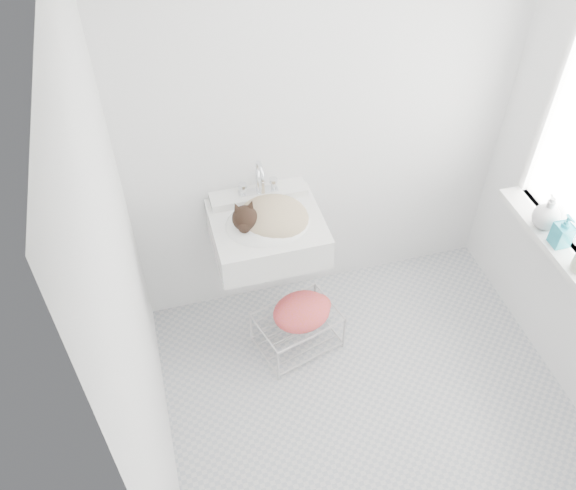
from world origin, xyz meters
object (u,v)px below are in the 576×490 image
object	(u,v)px
cat	(270,216)
bottle_b	(558,244)
sink	(267,220)
bottle_c	(542,226)
wire_rack	(297,329)

from	to	relation	value
cat	bottle_b	bearing A→B (deg)	-8.80
sink	bottle_b	distance (m)	1.50
cat	bottle_c	distance (m)	1.44
sink	cat	bearing A→B (deg)	-50.24
cat	bottle_b	size ratio (longest dim) A/B	2.31
cat	bottle_c	world-z (taller)	cat
sink	wire_rack	xyz separation A→B (m)	(0.11, -0.23, -0.70)
cat	bottle_b	world-z (taller)	cat
sink	bottle_c	xyz separation A→B (m)	(1.39, -0.43, 0.00)
bottle_b	bottle_c	size ratio (longest dim) A/B	1.02
sink	cat	xyz separation A→B (m)	(0.01, -0.02, 0.04)
cat	bottle_b	xyz separation A→B (m)	(1.38, -0.55, -0.04)
cat	wire_rack	size ratio (longest dim) A/B	0.97
cat	sink	bearing A→B (deg)	142.79
cat	wire_rack	world-z (taller)	cat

